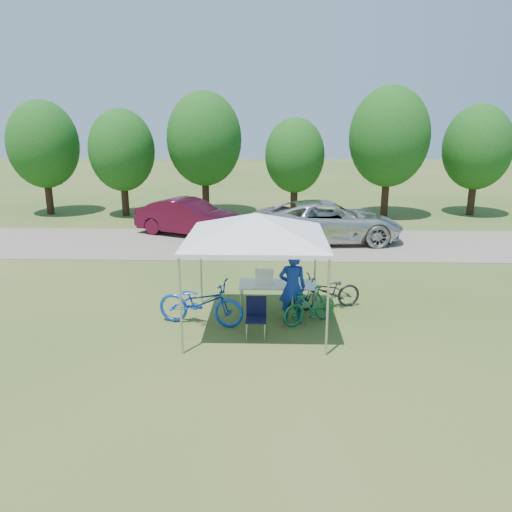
% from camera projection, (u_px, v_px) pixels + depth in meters
% --- Properties ---
extents(ground, '(100.00, 100.00, 0.00)m').
position_uv_depth(ground, '(256.00, 326.00, 11.90)').
color(ground, '#2D5119').
rests_on(ground, ground).
extents(gravel_strip, '(24.00, 5.00, 0.02)m').
position_uv_depth(gravel_strip, '(262.00, 244.00, 19.60)').
color(gravel_strip, gray).
rests_on(gravel_strip, ground).
extents(canopy, '(4.53, 4.53, 3.00)m').
position_uv_depth(canopy, '(256.00, 216.00, 11.19)').
color(canopy, '#A5A5AA').
rests_on(canopy, ground).
extents(treeline, '(24.89, 4.28, 6.30)m').
position_uv_depth(treeline, '(259.00, 144.00, 24.49)').
color(treeline, '#382314').
rests_on(treeline, ground).
extents(folding_table, '(1.93, 0.80, 0.79)m').
position_uv_depth(folding_table, '(278.00, 285.00, 12.46)').
color(folding_table, white).
rests_on(folding_table, ground).
extents(folding_chair, '(0.47, 0.48, 0.90)m').
position_uv_depth(folding_chair, '(256.00, 313.00, 11.24)').
color(folding_chair, black).
rests_on(folding_chair, ground).
extents(cooler, '(0.47, 0.32, 0.34)m').
position_uv_depth(cooler, '(264.00, 277.00, 12.41)').
color(cooler, white).
rests_on(cooler, folding_table).
extents(ice_cream_cup, '(0.08, 0.08, 0.06)m').
position_uv_depth(ice_cream_cup, '(292.00, 283.00, 12.38)').
color(ice_cream_cup, '#AABF2D').
rests_on(ice_cream_cup, folding_table).
extents(cyclist, '(0.66, 0.44, 1.78)m').
position_uv_depth(cyclist, '(292.00, 287.00, 11.86)').
color(cyclist, navy).
rests_on(cyclist, ground).
extents(bike_blue, '(2.21, 1.16, 1.11)m').
position_uv_depth(bike_blue, '(201.00, 302.00, 11.84)').
color(bike_blue, '#153EBF').
rests_on(bike_blue, ground).
extents(bike_green, '(1.51, 1.17, 0.91)m').
position_uv_depth(bike_green, '(310.00, 305.00, 11.92)').
color(bike_green, '#176833').
rests_on(bike_green, ground).
extents(bike_dark, '(1.88, 1.10, 0.94)m').
position_uv_depth(bike_dark, '(328.00, 291.00, 12.84)').
color(bike_dark, black).
rests_on(bike_dark, ground).
extents(minivan, '(6.06, 3.21, 1.62)m').
position_uv_depth(minivan, '(328.00, 221.00, 19.74)').
color(minivan, silver).
rests_on(minivan, gravel_strip).
extents(sedan, '(4.80, 3.30, 1.50)m').
position_uv_depth(sedan, '(189.00, 217.00, 20.86)').
color(sedan, '#470B1E').
rests_on(sedan, gravel_strip).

